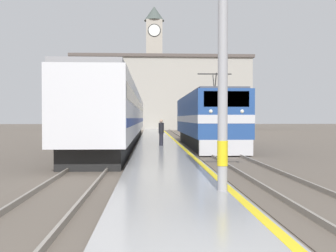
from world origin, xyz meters
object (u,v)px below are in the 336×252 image
at_px(locomotive_train, 206,120).
at_px(passenger_train, 121,115).
at_px(catenary_mast, 227,30).
at_px(person_on_platform, 161,132).
at_px(clock_tower, 154,64).

relative_size(locomotive_train, passenger_train, 0.42).
bearing_deg(catenary_mast, person_on_platform, 94.06).
xyz_separation_m(catenary_mast, person_on_platform, (-1.11, 15.59, -2.96)).
distance_m(locomotive_train, catenary_mast, 17.95).
bearing_deg(catenary_mast, locomotive_train, 83.42).
height_order(catenary_mast, clock_tower, clock_tower).
xyz_separation_m(passenger_train, person_on_platform, (3.02, -6.71, -1.10)).
bearing_deg(clock_tower, catenary_mast, -89.21).
relative_size(passenger_train, clock_tower, 1.48).
bearing_deg(person_on_platform, locomotive_train, 33.86).
bearing_deg(catenary_mast, passenger_train, 100.48).
distance_m(catenary_mast, clock_tower, 68.92).
bearing_deg(person_on_platform, clock_tower, 89.82).
relative_size(person_on_platform, clock_tower, 0.07).
bearing_deg(clock_tower, locomotive_train, -86.63).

